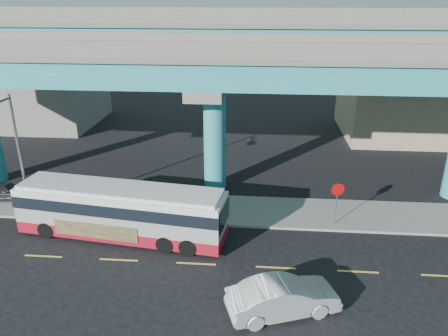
# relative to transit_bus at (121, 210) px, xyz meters

# --- Properties ---
(ground) EXTENTS (120.00, 120.00, 0.00)m
(ground) POSITION_rel_transit_bus_xyz_m (4.46, -2.08, -1.64)
(ground) COLOR black
(ground) RESTS_ON ground
(sidewalk) EXTENTS (70.00, 4.00, 0.15)m
(sidewalk) POSITION_rel_transit_bus_xyz_m (4.46, 3.42, -1.56)
(sidewalk) COLOR gray
(sidewalk) RESTS_ON ground
(lane_markings) EXTENTS (58.00, 0.12, 0.01)m
(lane_markings) POSITION_rel_transit_bus_xyz_m (4.46, -2.38, -1.63)
(lane_markings) COLOR #D8C64C
(lane_markings) RESTS_ON ground
(viaduct) EXTENTS (52.00, 12.40, 11.70)m
(viaduct) POSITION_rel_transit_bus_xyz_m (4.46, 7.03, 7.50)
(viaduct) COLOR teal
(viaduct) RESTS_ON ground
(building_beige) EXTENTS (14.00, 10.23, 7.00)m
(building_beige) POSITION_rel_transit_bus_xyz_m (22.46, 20.90, 1.87)
(building_beige) COLOR tan
(building_beige) RESTS_ON ground
(building_concrete) EXTENTS (12.00, 10.00, 9.00)m
(building_concrete) POSITION_rel_transit_bus_xyz_m (-15.54, 21.92, 2.86)
(building_concrete) COLOR gray
(building_concrete) RESTS_ON ground
(transit_bus) EXTENTS (11.86, 4.05, 2.99)m
(transit_bus) POSITION_rel_transit_bus_xyz_m (0.00, 0.00, 0.00)
(transit_bus) COLOR maroon
(transit_bus) RESTS_ON ground
(sedan) EXTENTS (4.61, 5.79, 1.57)m
(sedan) POSITION_rel_transit_bus_xyz_m (8.65, -5.64, -0.85)
(sedan) COLOR #B8B8BD
(sedan) RESTS_ON ground
(parked_car) EXTENTS (2.05, 3.69, 1.17)m
(parked_car) POSITION_rel_transit_bus_xyz_m (-8.91, 3.61, -0.90)
(parked_car) COLOR #2E2D32
(parked_car) RESTS_ON sidewalk
(street_lamp) EXTENTS (0.50, 2.41, 7.34)m
(street_lamp) POSITION_rel_transit_bus_xyz_m (-6.42, 1.37, 3.31)
(street_lamp) COLOR gray
(street_lamp) RESTS_ON sidewalk
(stop_sign) EXTENTS (0.77, 0.17, 2.59)m
(stop_sign) POSITION_rel_transit_bus_xyz_m (11.96, 2.10, 0.39)
(stop_sign) COLOR gray
(stop_sign) RESTS_ON sidewalk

